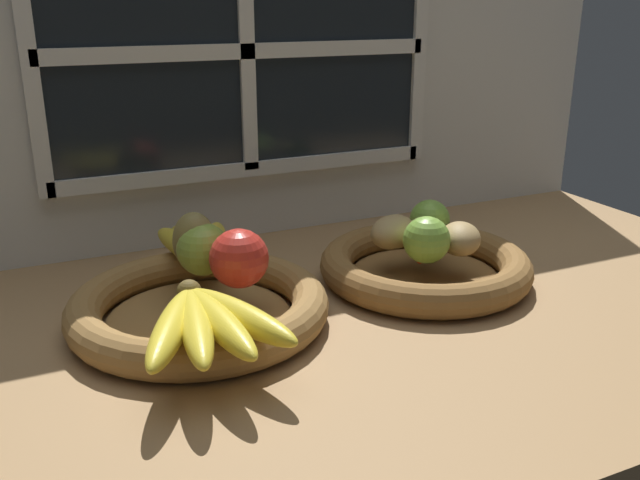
{
  "coord_description": "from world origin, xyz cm",
  "views": [
    {
      "loc": [
        -36.45,
        -79.04,
        38.75
      ],
      "look_at": [
        -0.55,
        -1.28,
        8.65
      ],
      "focal_mm": 38.57,
      "sensor_mm": 36.0,
      "label": 1
    }
  ],
  "objects": [
    {
      "name": "lime_near",
      "position": [
        13.5,
        -5.36,
        7.89
      ],
      "size": [
        6.48,
        6.48,
        6.48
      ],
      "primitive_type": "sphere",
      "color": "#7AAD3D",
      "rests_on": "fruit_bowl_right"
    },
    {
      "name": "back_wall",
      "position": [
        0.0,
        29.77,
        27.88
      ],
      "size": [
        140.0,
        4.6,
        55.0
      ],
      "color": "silver",
      "rests_on": "ground_plane"
    },
    {
      "name": "apple_green_back",
      "position": [
        -15.19,
        3.16,
        8.12
      ],
      "size": [
        6.93,
        6.93,
        6.93
      ],
      "primitive_type": "sphere",
      "color": "#8CAD3D",
      "rests_on": "fruit_bowl_left"
    },
    {
      "name": "potato_oblong",
      "position": [
        12.43,
        1.66,
        7.04
      ],
      "size": [
        9.94,
        9.14,
        4.78
      ],
      "primitive_type": "ellipsoid",
      "rotation": [
        0.0,
        0.0,
        0.53
      ],
      "color": "tan",
      "rests_on": "fruit_bowl_right"
    },
    {
      "name": "chili_pepper",
      "position": [
        17.48,
        -4.22,
        5.54
      ],
      "size": [
        10.47,
        4.09,
        1.79
      ],
      "primitive_type": "cone",
      "rotation": [
        0.0,
        1.57,
        0.23
      ],
      "color": "red",
      "rests_on": "fruit_bowl_right"
    },
    {
      "name": "ground_plane",
      "position": [
        0.0,
        0.0,
        -1.5
      ],
      "size": [
        140.0,
        90.0,
        3.0
      ],
      "primitive_type": "cube",
      "color": "#9E774C"
    },
    {
      "name": "lime_far",
      "position": [
        19.39,
        2.79,
        7.65
      ],
      "size": [
        5.99,
        5.99,
        5.99
      ],
      "primitive_type": "sphere",
      "color": "#7AAD3D",
      "rests_on": "fruit_bowl_right"
    },
    {
      "name": "banana_bunch_front",
      "position": [
        -19.79,
        -14.0,
        6.31
      ],
      "size": [
        17.48,
        19.98,
        3.32
      ],
      "color": "yellow",
      "rests_on": "fruit_bowl_left"
    },
    {
      "name": "potato_large",
      "position": [
        16.22,
        -1.28,
        7.04
      ],
      "size": [
        7.53,
        9.02,
        4.79
      ],
      "primitive_type": "ellipsoid",
      "rotation": [
        0.0,
        0.0,
        4.44
      ],
      "color": "tan",
      "rests_on": "fruit_bowl_right"
    },
    {
      "name": "banana_bunch_back",
      "position": [
        -13.93,
        9.93,
        6.32
      ],
      "size": [
        11.79,
        17.78,
        3.34
      ],
      "color": "yellow",
      "rests_on": "fruit_bowl_left"
    },
    {
      "name": "pear_brown",
      "position": [
        -15.84,
        4.75,
        8.69
      ],
      "size": [
        7.96,
        8.02,
        8.09
      ],
      "primitive_type": "ellipsoid",
      "rotation": [
        0.0,
        0.0,
        5.4
      ],
      "color": "olive",
      "rests_on": "fruit_bowl_left"
    },
    {
      "name": "potato_small",
      "position": [
        19.58,
        -4.65,
        6.95
      ],
      "size": [
        8.98,
        9.43,
        4.6
      ],
      "primitive_type": "ellipsoid",
      "rotation": [
        0.0,
        0.0,
        4.11
      ],
      "color": "#A38451",
      "rests_on": "fruit_bowl_right"
    },
    {
      "name": "apple_red_right",
      "position": [
        -12.24,
        -2.64,
        8.38
      ],
      "size": [
        7.46,
        7.46,
        7.46
      ],
      "primitive_type": "sphere",
      "color": "red",
      "rests_on": "fruit_bowl_left"
    },
    {
      "name": "fruit_bowl_left",
      "position": [
        -17.31,
        -1.28,
        2.15
      ],
      "size": [
        32.74,
        32.74,
        4.65
      ],
      "color": "olive",
      "rests_on": "ground_plane"
    },
    {
      "name": "fruit_bowl_right",
      "position": [
        16.22,
        -1.28,
        2.15
      ],
      "size": [
        30.55,
        30.55,
        4.65
      ],
      "color": "brown",
      "rests_on": "ground_plane"
    }
  ]
}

